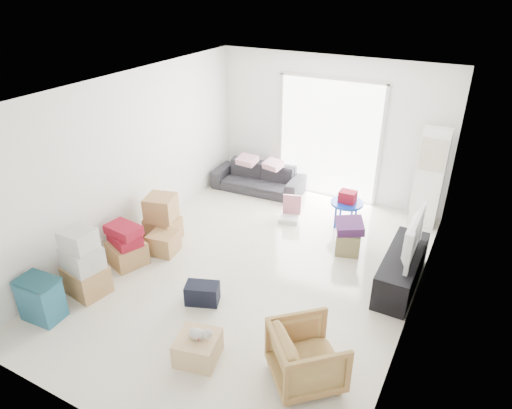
{
  "coord_description": "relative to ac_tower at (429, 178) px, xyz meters",
  "views": [
    {
      "loc": [
        2.68,
        -4.97,
        4.03
      ],
      "look_at": [
        -0.08,
        0.2,
        1.0
      ],
      "focal_mm": 32.0,
      "sensor_mm": 36.0,
      "label": 1
    }
  ],
  "objects": [
    {
      "name": "sofa",
      "position": [
        -3.21,
        -0.15,
        -0.52
      ],
      "size": [
        1.86,
        0.65,
        0.72
      ],
      "primitive_type": "imported",
      "rotation": [
        0.0,
        0.0,
        0.06
      ],
      "color": "#2B2B31",
      "rests_on": "room_shell"
    },
    {
      "name": "room_shell",
      "position": [
        -1.95,
        -2.65,
        0.48
      ],
      "size": [
        4.98,
        6.48,
        3.18
      ],
      "color": "beige",
      "rests_on": "ground"
    },
    {
      "name": "plush_bunny",
      "position": [
        -1.66,
        -4.49,
        -0.5
      ],
      "size": [
        0.28,
        0.16,
        0.14
      ],
      "rotation": [
        0.0,
        0.0,
        -0.1
      ],
      "color": "#B2ADA8",
      "rests_on": "wood_crate"
    },
    {
      "name": "box_stack_b",
      "position": [
        -3.75,
        -3.4,
        -0.57
      ],
      "size": [
        0.63,
        0.63,
        0.66
      ],
      "rotation": [
        0.0,
        0.0,
        -0.25
      ],
      "color": "#AD874E",
      "rests_on": "room_shell"
    },
    {
      "name": "pillow_right",
      "position": [
        -2.88,
        -0.14,
        -0.11
      ],
      "size": [
        0.36,
        0.32,
        0.11
      ],
      "primitive_type": "cube",
      "rotation": [
        0.0,
        0.0,
        -0.23
      ],
      "color": "#CA93A7",
      "rests_on": "sofa"
    },
    {
      "name": "tv_console",
      "position": [
        0.05,
        -1.96,
        -0.62
      ],
      "size": [
        0.46,
        1.53,
        0.51
      ],
      "primitive_type": "cube",
      "color": "black",
      "rests_on": "room_shell"
    },
    {
      "name": "loose_box",
      "position": [
        -3.45,
        -2.89,
        -0.7
      ],
      "size": [
        0.47,
        0.47,
        0.34
      ],
      "primitive_type": "cube",
      "rotation": [
        0.0,
        0.0,
        0.16
      ],
      "color": "#AD874E",
      "rests_on": "room_shell"
    },
    {
      "name": "wood_crate",
      "position": [
        -1.69,
        -4.49,
        -0.72
      ],
      "size": [
        0.56,
        0.56,
        0.31
      ],
      "primitive_type": "cube",
      "rotation": [
        0.0,
        0.0,
        0.22
      ],
      "color": "tan",
      "rests_on": "room_shell"
    },
    {
      "name": "box_stack_a",
      "position": [
        -3.75,
        -4.2,
        -0.43
      ],
      "size": [
        0.61,
        0.53,
        1.0
      ],
      "rotation": [
        0.0,
        0.0,
        -0.16
      ],
      "color": "#AD874E",
      "rests_on": "room_shell"
    },
    {
      "name": "armchair",
      "position": [
        -0.48,
        -4.19,
        -0.5
      ],
      "size": [
        0.99,
        0.99,
        0.74
      ],
      "primitive_type": "imported",
      "rotation": [
        0.0,
        0.0,
        2.32
      ],
      "color": "#A98C4B",
      "rests_on": "room_shell"
    },
    {
      "name": "kids_table",
      "position": [
        -1.17,
        -0.74,
        -0.38
      ],
      "size": [
        0.56,
        0.56,
        0.68
      ],
      "rotation": [
        0.0,
        0.0,
        -0.43
      ],
      "color": "#0A2FAD",
      "rests_on": "room_shell"
    },
    {
      "name": "ac_tower",
      "position": [
        0.0,
        0.0,
        0.0
      ],
      "size": [
        0.45,
        0.3,
        1.75
      ],
      "primitive_type": "cube",
      "color": "white",
      "rests_on": "room_shell"
    },
    {
      "name": "ottoman",
      "position": [
        -0.87,
        -1.51,
        -0.69
      ],
      "size": [
        0.46,
        0.46,
        0.37
      ],
      "primitive_type": "cube",
      "rotation": [
        0.0,
        0.0,
        0.27
      ],
      "color": "olive",
      "rests_on": "room_shell"
    },
    {
      "name": "box_stack_c",
      "position": [
        -3.72,
        -2.56,
        -0.49
      ],
      "size": [
        0.55,
        0.55,
        0.78
      ],
      "rotation": [
        0.0,
        0.0,
        0.08
      ],
      "color": "#AD874E",
      "rests_on": "room_shell"
    },
    {
      "name": "toy_walker",
      "position": [
        -2.12,
        -0.98,
        -0.75
      ],
      "size": [
        0.42,
        0.39,
        0.46
      ],
      "rotation": [
        0.0,
        0.0,
        0.3
      ],
      "color": "silver",
      "rests_on": "room_shell"
    },
    {
      "name": "television",
      "position": [
        0.05,
        -1.96,
        -0.3
      ],
      "size": [
        0.61,
        1.05,
        0.14
      ],
      "primitive_type": "imported",
      "rotation": [
        0.0,
        0.0,
        1.58
      ],
      "color": "black",
      "rests_on": "tv_console"
    },
    {
      "name": "sliding_door",
      "position": [
        -1.95,
        0.33,
        0.37
      ],
      "size": [
        2.1,
        0.04,
        2.33
      ],
      "color": "white",
      "rests_on": "room_shell"
    },
    {
      "name": "storage_bins",
      "position": [
        -3.85,
        -4.85,
        -0.58
      ],
      "size": [
        0.54,
        0.39,
        0.59
      ],
      "rotation": [
        0.0,
        0.0,
        0.06
      ],
      "color": "#1B536A",
      "rests_on": "room_shell"
    },
    {
      "name": "pillow_left",
      "position": [
        -3.44,
        -0.18,
        -0.1
      ],
      "size": [
        0.38,
        0.31,
        0.11
      ],
      "primitive_type": "cube",
      "rotation": [
        0.0,
        0.0,
        -0.07
      ],
      "color": "#CA93A7",
      "rests_on": "sofa"
    },
    {
      "name": "duffel_bag",
      "position": [
        -2.22,
        -3.63,
        -0.73
      ],
      "size": [
        0.51,
        0.41,
        0.28
      ],
      "primitive_type": "cube",
      "rotation": [
        0.0,
        0.0,
        0.37
      ],
      "color": "black",
      "rests_on": "room_shell"
    },
    {
      "name": "blanket",
      "position": [
        -0.87,
        -1.51,
        -0.43
      ],
      "size": [
        0.55,
        0.55,
        0.14
      ],
      "primitive_type": "cube",
      "rotation": [
        0.0,
        0.0,
        0.44
      ],
      "color": "#442050",
      "rests_on": "ottoman"
    }
  ]
}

